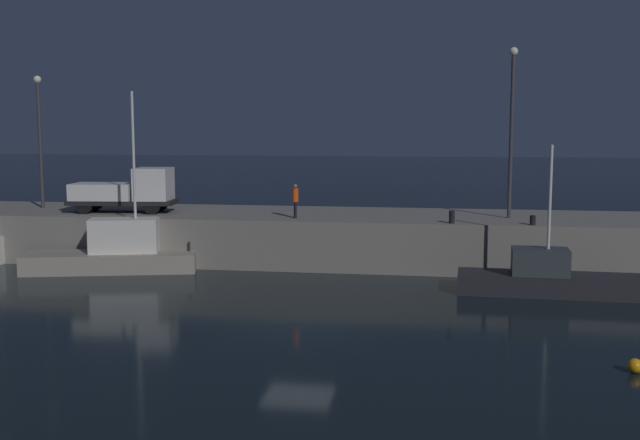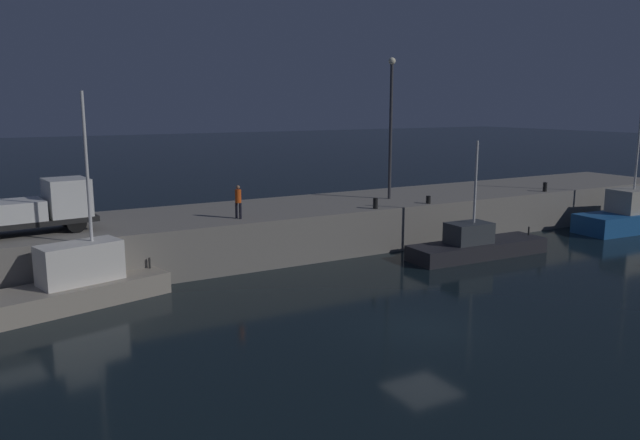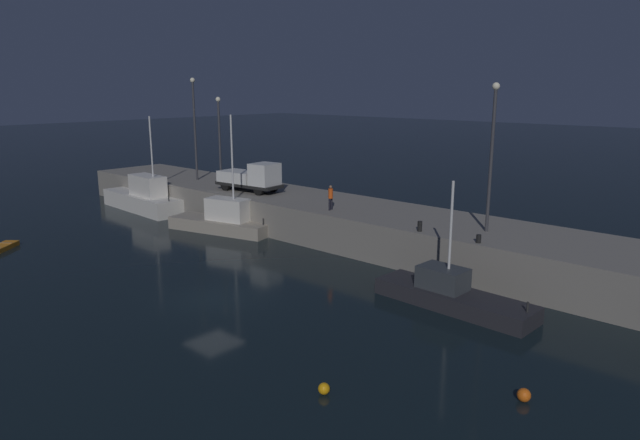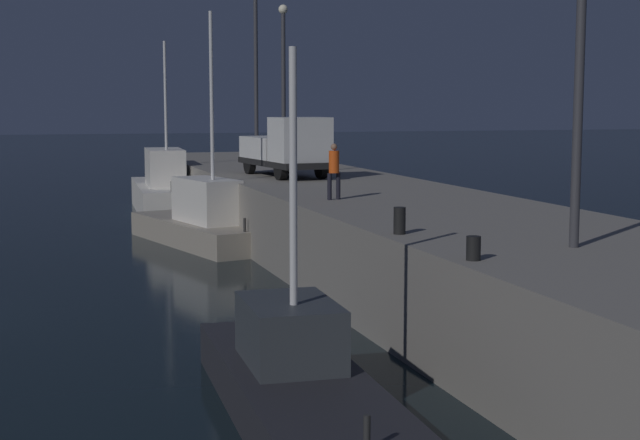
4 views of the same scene
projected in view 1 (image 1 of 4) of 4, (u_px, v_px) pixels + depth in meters
ground_plane at (298, 330)px, 27.75m from camera, size 320.00×320.00×0.00m
pier_quay at (347, 237)px, 41.83m from camera, size 66.38×7.43×2.58m
fishing_trawler_red at (552, 279)px, 33.61m from camera, size 8.55×2.63×6.54m
fishing_boat_white at (115, 253)px, 38.92m from camera, size 8.93×4.57×9.05m
mooring_buoy_mid at (635, 366)px, 22.90m from camera, size 0.44×0.44×0.44m
lamp_post_east at (40, 131)px, 44.26m from camera, size 0.44×0.44×7.61m
lamp_post_central at (512, 120)px, 39.26m from camera, size 0.44×0.44×8.72m
utility_truck at (128, 191)px, 42.34m from camera, size 6.02×2.70×2.47m
dockworker at (295, 199)px, 39.79m from camera, size 0.40×0.46×1.76m
bollard_west at (533, 220)px, 37.00m from camera, size 0.28×0.28×0.47m
bollard_central at (452, 217)px, 37.63m from camera, size 0.28×0.28×0.62m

